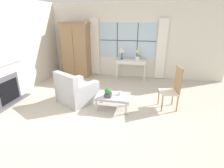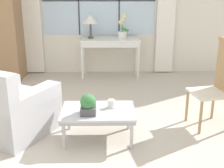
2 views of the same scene
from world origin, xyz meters
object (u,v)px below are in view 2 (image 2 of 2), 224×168
object	(u,v)px
table_lamp	(90,19)
console_table	(110,43)
side_chair_wooden	(218,80)
potted_plant_small	(88,104)
potted_orchid	(122,29)
pillar_candle	(111,104)
armchair_upholstered	(9,111)
coffee_table	(98,113)

from	to	relation	value
table_lamp	console_table	bearing A→B (deg)	-6.52
side_chair_wooden	potted_plant_small	world-z (taller)	side_chair_wooden
potted_orchid	table_lamp	bearing A→B (deg)	-178.63
potted_orchid	side_chair_wooden	world-z (taller)	potted_orchid
pillar_candle	potted_orchid	bearing A→B (deg)	84.35
potted_orchid	armchair_upholstered	bearing A→B (deg)	-121.71
potted_plant_small	armchair_upholstered	bearing A→B (deg)	164.56
table_lamp	potted_plant_small	xyz separation A→B (m)	(0.09, -2.67, -0.61)
armchair_upholstered	pillar_candle	size ratio (longest dim) A/B	10.80
table_lamp	potted_plant_small	bearing A→B (deg)	-88.04
potted_orchid	potted_plant_small	bearing A→B (deg)	-100.79
console_table	table_lamp	size ratio (longest dim) A/B	2.55
table_lamp	potted_orchid	size ratio (longest dim) A/B	0.97
potted_orchid	armchair_upholstered	size ratio (longest dim) A/B	0.38
armchair_upholstered	pillar_candle	world-z (taller)	armchair_upholstered
console_table	potted_plant_small	xyz separation A→B (m)	(-0.28, -2.63, -0.17)
console_table	side_chair_wooden	bearing A→B (deg)	-58.61
console_table	armchair_upholstered	size ratio (longest dim) A/B	0.95
potted_orchid	side_chair_wooden	xyz separation A→B (m)	(1.10, -2.24, -0.31)
table_lamp	potted_orchid	distance (m)	0.63
potted_orchid	coffee_table	bearing A→B (deg)	-98.93
table_lamp	side_chair_wooden	xyz separation A→B (m)	(1.70, -2.22, -0.48)
side_chair_wooden	coffee_table	size ratio (longest dim) A/B	1.32
side_chair_wooden	coffee_table	distance (m)	1.57
coffee_table	potted_plant_small	xyz separation A→B (m)	(-0.11, -0.11, 0.16)
console_table	table_lamp	bearing A→B (deg)	173.48
side_chair_wooden	armchair_upholstered	bearing A→B (deg)	-176.09
side_chair_wooden	pillar_candle	bearing A→B (deg)	-168.92
console_table	pillar_candle	distance (m)	2.46
console_table	coffee_table	bearing A→B (deg)	-93.94
table_lamp	armchair_upholstered	bearing A→B (deg)	-110.32
coffee_table	side_chair_wooden	bearing A→B (deg)	12.63
potted_plant_small	pillar_candle	bearing A→B (deg)	34.87
table_lamp	coffee_table	world-z (taller)	table_lamp
potted_orchid	coffee_table	distance (m)	2.67
table_lamp	armchair_upholstered	distance (m)	2.68
potted_plant_small	pillar_candle	xyz separation A→B (m)	(0.26, 0.18, -0.07)
table_lamp	side_chair_wooden	bearing A→B (deg)	-52.56
console_table	potted_orchid	xyz separation A→B (m)	(0.23, 0.06, 0.27)
armchair_upholstered	coffee_table	size ratio (longest dim) A/B	1.39
table_lamp	potted_plant_small	world-z (taller)	table_lamp
console_table	potted_orchid	bearing A→B (deg)	13.84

